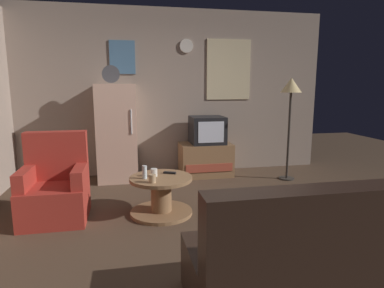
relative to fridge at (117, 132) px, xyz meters
name	(u,v)px	position (x,y,z in m)	size (l,w,h in m)	color
ground_plane	(207,230)	(0.93, -2.10, -0.75)	(12.00, 12.00, 0.00)	#4C3828
wall_with_art	(173,92)	(0.94, 0.35, 0.60)	(5.20, 0.12, 2.70)	gray
fridge	(117,132)	(0.00, 0.00, 0.00)	(0.60, 0.62, 1.77)	beige
tv_stand	(206,159)	(1.41, -0.04, -0.49)	(0.84, 0.53, 0.54)	#8E6642
crt_tv	(207,130)	(1.44, -0.04, 0.00)	(0.54, 0.51, 0.44)	black
standing_lamp	(291,93)	(2.64, -0.50, 0.60)	(0.32, 0.32, 1.59)	#332D28
coffee_table	(161,195)	(0.52, -1.56, -0.53)	(0.72, 0.72, 0.45)	#8E6642
wine_glass	(145,172)	(0.33, -1.60, -0.23)	(0.05, 0.05, 0.15)	silver
mug_ceramic_white	(154,172)	(0.44, -1.52, -0.26)	(0.08, 0.08, 0.09)	silver
mug_ceramic_tan	(152,179)	(0.40, -1.77, -0.26)	(0.08, 0.08, 0.09)	tan
remote_control	(170,173)	(0.63, -1.44, -0.30)	(0.15, 0.04, 0.02)	black
armchair	(56,189)	(-0.66, -1.44, -0.42)	(0.68, 0.68, 0.96)	#A52D23
couch	(318,264)	(1.37, -3.40, -0.44)	(1.70, 0.80, 0.92)	black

